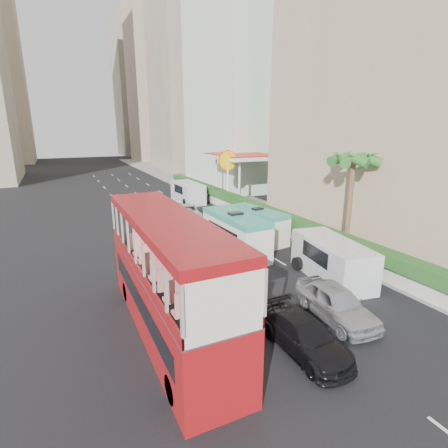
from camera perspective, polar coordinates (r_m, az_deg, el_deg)
ground_plane at (r=18.20m, az=9.98°, el=-12.28°), size 200.00×200.00×0.00m
double_decker_bus at (r=14.68m, az=-9.23°, el=-8.31°), size 2.50×11.00×5.06m
car_silver_lane_a at (r=22.55m, az=-3.62°, el=-6.45°), size 2.35×4.61×1.45m
car_silver_lane_b at (r=17.27m, az=17.57°, el=-14.43°), size 2.26×4.75×1.57m
car_black at (r=14.81m, az=12.84°, el=-19.52°), size 1.82×4.46×1.29m
van_asset at (r=33.50m, az=-5.98°, el=0.83°), size 3.02×5.12×1.34m
minibus_near at (r=23.97m, az=1.87°, el=-1.61°), size 2.28×6.25×2.74m
minibus_far at (r=26.98m, az=5.45°, el=-0.11°), size 2.63×5.62×2.40m
panel_van_near at (r=20.96m, az=17.18°, el=-5.58°), size 3.18×5.92×2.25m
panel_van_far at (r=41.08m, az=-5.93°, el=5.15°), size 2.40×5.69×2.25m
sidewalk at (r=43.10m, az=0.53°, el=4.31°), size 6.00×120.00×0.18m
kerb_wall at (r=32.20m, az=4.67°, el=1.52°), size 0.30×44.00×1.00m
hedge at (r=32.01m, az=4.71°, el=2.99°), size 1.10×44.00×0.70m
palm_tree at (r=24.83m, az=19.77°, el=2.87°), size 0.36×0.36×6.40m
shell_station at (r=41.36m, az=3.02°, el=7.56°), size 6.50×8.00×5.50m
tower_mid at (r=77.95m, az=-4.77°, el=27.67°), size 16.00×16.00×50.00m
tower_far_a at (r=99.56m, az=-10.70°, el=23.03°), size 14.00×14.00×44.00m
tower_far_b at (r=120.52m, az=-13.59°, el=20.54°), size 14.00×14.00×40.00m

